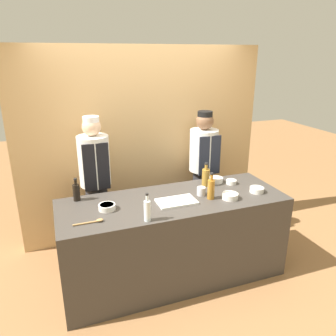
{
  "coord_description": "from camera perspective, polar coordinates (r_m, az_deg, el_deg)",
  "views": [
    {
      "loc": [
        -1.09,
        -2.8,
        2.3
      ],
      "look_at": [
        0.0,
        0.16,
        1.19
      ],
      "focal_mm": 35.0,
      "sensor_mm": 36.0,
      "label": 1
    }
  ],
  "objects": [
    {
      "name": "ground_plane",
      "position": [
        3.78,
        0.9,
        -18.05
      ],
      "size": [
        14.0,
        14.0,
        0.0
      ],
      "primitive_type": "plane",
      "color": "olive"
    },
    {
      "name": "cabinet_wall",
      "position": [
        4.2,
        -4.41,
        4.12
      ],
      "size": [
        3.09,
        0.18,
        2.4
      ],
      "color": "tan",
      "rests_on": "ground_plane"
    },
    {
      "name": "counter",
      "position": [
        3.53,
        0.94,
        -12.18
      ],
      "size": [
        2.3,
        0.82,
        0.91
      ],
      "color": "#3D3833",
      "rests_on": "ground_plane"
    },
    {
      "name": "sauce_bowl_brown",
      "position": [
        3.37,
        10.76,
        -4.77
      ],
      "size": [
        0.16,
        0.16,
        0.06
      ],
      "color": "silver",
      "rests_on": "counter"
    },
    {
      "name": "sauce_bowl_orange",
      "position": [
        3.59,
        15.2,
        -3.64
      ],
      "size": [
        0.15,
        0.15,
        0.05
      ],
      "color": "silver",
      "rests_on": "counter"
    },
    {
      "name": "sauce_bowl_purple",
      "position": [
        3.75,
        10.96,
        -2.36
      ],
      "size": [
        0.11,
        0.11,
        0.05
      ],
      "color": "silver",
      "rests_on": "counter"
    },
    {
      "name": "sauce_bowl_green",
      "position": [
        3.15,
        -10.6,
        -6.61
      ],
      "size": [
        0.16,
        0.16,
        0.05
      ],
      "color": "silver",
      "rests_on": "counter"
    },
    {
      "name": "sauce_bowl_white",
      "position": [
        3.76,
        8.38,
        -2.01
      ],
      "size": [
        0.15,
        0.15,
        0.06
      ],
      "color": "silver",
      "rests_on": "counter"
    },
    {
      "name": "cutting_board",
      "position": [
        3.24,
        1.55,
        -5.84
      ],
      "size": [
        0.38,
        0.23,
        0.02
      ],
      "color": "white",
      "rests_on": "counter"
    },
    {
      "name": "bottle_soy",
      "position": [
        3.38,
        -15.67,
        -4.01
      ],
      "size": [
        0.07,
        0.07,
        0.23
      ],
      "color": "black",
      "rests_on": "counter"
    },
    {
      "name": "bottle_amber",
      "position": [
        3.31,
        7.51,
        -3.6
      ],
      "size": [
        0.07,
        0.07,
        0.28
      ],
      "color": "#9E661E",
      "rests_on": "counter"
    },
    {
      "name": "bottle_vinegar",
      "position": [
        3.62,
        6.6,
        -1.56
      ],
      "size": [
        0.09,
        0.09,
        0.27
      ],
      "color": "olive",
      "rests_on": "counter"
    },
    {
      "name": "bottle_clear",
      "position": [
        2.87,
        -3.62,
        -7.34
      ],
      "size": [
        0.06,
        0.06,
        0.26
      ],
      "color": "silver",
      "rests_on": "counter"
    },
    {
      "name": "cup_steel",
      "position": [
        3.41,
        5.8,
        -4.02
      ],
      "size": [
        0.09,
        0.09,
        0.09
      ],
      "color": "#B7B7BC",
      "rests_on": "counter"
    },
    {
      "name": "wooden_spoon",
      "position": [
        2.94,
        -12.96,
        -9.08
      ],
      "size": [
        0.26,
        0.05,
        0.03
      ],
      "color": "#B2844C",
      "rests_on": "counter"
    },
    {
      "name": "chef_left",
      "position": [
        3.8,
        -12.45,
        -2.61
      ],
      "size": [
        0.34,
        0.34,
        1.67
      ],
      "color": "#28282D",
      "rests_on": "ground_plane"
    },
    {
      "name": "chef_right",
      "position": [
        4.17,
        6.13,
        -0.43
      ],
      "size": [
        0.35,
        0.35,
        1.65
      ],
      "color": "#28282D",
      "rests_on": "ground_plane"
    }
  ]
}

